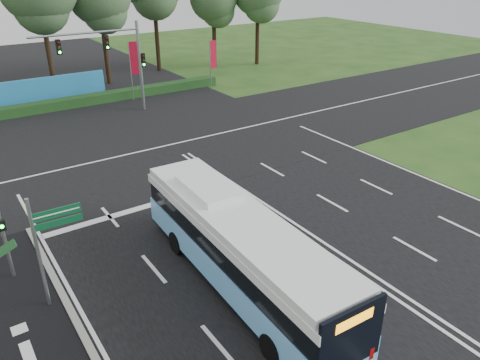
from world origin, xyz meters
The scene contains 12 objects.
ground centered at (0.00, 0.00, 0.00)m, with size 120.00×120.00×0.00m, color #214818.
road_main centered at (0.00, 0.00, 0.02)m, with size 20.00×120.00×0.04m, color black.
road_cross centered at (0.00, 12.00, 0.03)m, with size 120.00×14.00×0.05m, color black.
kerb_strip centered at (-10.10, -3.00, 0.06)m, with size 0.25×18.00×0.12m, color gray.
city_bus centered at (-4.28, -2.80, 1.67)m, with size 2.87×11.64×3.32m.
pedestrian_signal centered at (-11.36, 2.60, 1.96)m, with size 0.30×0.42×3.58m.
street_sign centered at (-10.27, 0.16, 2.72)m, with size 1.70×0.16×4.36m.
banner_flag_mid centered at (2.57, 23.40, 3.31)m, with size 0.71×0.32×5.12m.
banner_flag_right centered at (9.87, 22.52, 3.03)m, with size 0.69×0.08×4.65m.
traffic_light_gantry centered at (0.21, 20.50, 4.66)m, with size 8.41×0.28×7.00m.
hedge centered at (0.00, 24.50, 0.40)m, with size 22.00×1.20×0.80m, color #153B18.
blue_hoarding centered at (-4.00, 27.00, 1.10)m, with size 10.00×0.30×2.20m, color #217BB7.
Camera 1 is at (-12.39, -14.73, 11.43)m, focal length 35.00 mm.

